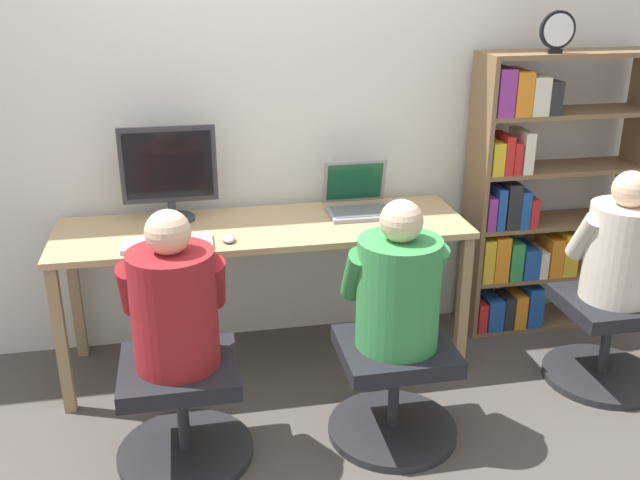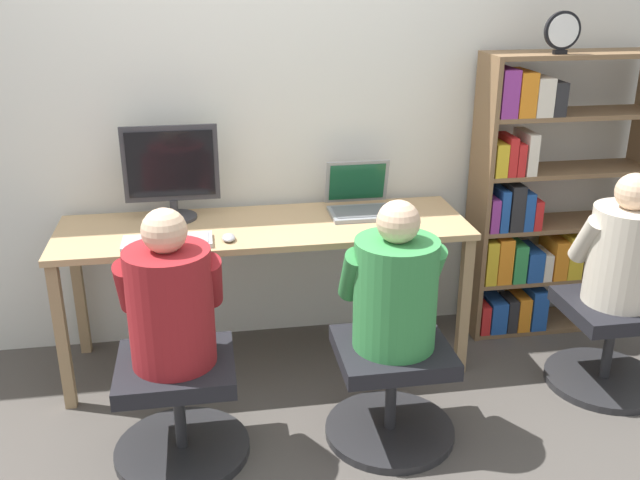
% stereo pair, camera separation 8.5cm
% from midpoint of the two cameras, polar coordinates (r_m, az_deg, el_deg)
% --- Properties ---
extents(ground_plane, '(14.00, 14.00, 0.00)m').
position_cam_midpoint_polar(ground_plane, '(3.49, -2.97, -12.04)').
color(ground_plane, '#4C4742').
extents(wall_back, '(10.00, 0.05, 2.60)m').
position_cam_midpoint_polar(wall_back, '(3.62, -4.59, 11.45)').
color(wall_back, silver).
rests_on(wall_back, ground_plane).
extents(desk, '(1.96, 0.59, 0.75)m').
position_cam_midpoint_polar(desk, '(3.44, -3.75, -0.01)').
color(desk, tan).
rests_on(desk, ground_plane).
extents(desktop_monitor, '(0.45, 0.22, 0.46)m').
position_cam_midpoint_polar(desktop_monitor, '(3.48, -11.12, 5.29)').
color(desktop_monitor, '#333338').
rests_on(desktop_monitor, desk).
extents(laptop, '(0.32, 0.29, 0.25)m').
position_cam_midpoint_polar(laptop, '(3.57, 3.95, 3.02)').
color(laptop, gray).
rests_on(laptop, desk).
extents(keyboard, '(0.40, 0.17, 0.03)m').
position_cam_midpoint_polar(keyboard, '(3.23, -11.38, -0.12)').
color(keyboard, '#B2B2B7').
rests_on(keyboard, desk).
extents(computer_mouse_by_keyboard, '(0.06, 0.09, 0.03)m').
position_cam_midpoint_polar(computer_mouse_by_keyboard, '(3.23, -6.58, 0.19)').
color(computer_mouse_by_keyboard, '#99999E').
rests_on(computer_mouse_by_keyboard, desk).
extents(office_chair_left, '(0.56, 0.56, 0.44)m').
position_cam_midpoint_polar(office_chair_left, '(3.02, -10.41, -12.93)').
color(office_chair_left, '#262628').
rests_on(office_chair_left, ground_plane).
extents(office_chair_right, '(0.56, 0.56, 0.44)m').
position_cam_midpoint_polar(office_chair_right, '(3.11, 6.52, -11.69)').
color(office_chair_right, '#262628').
rests_on(office_chair_right, ground_plane).
extents(person_at_monitor, '(0.41, 0.34, 0.64)m').
position_cam_midpoint_polar(person_at_monitor, '(2.79, -11.05, -4.70)').
color(person_at_monitor, maroon).
rests_on(person_at_monitor, office_chair_left).
extents(person_at_laptop, '(0.42, 0.34, 0.63)m').
position_cam_midpoint_polar(person_at_laptop, '(2.88, 6.88, -3.74)').
color(person_at_laptop, '#388C47').
rests_on(person_at_laptop, office_chair_right).
extents(bookshelf, '(0.93, 0.28, 1.51)m').
position_cam_midpoint_polar(bookshelf, '(3.96, 17.59, 2.42)').
color(bookshelf, brown).
rests_on(bookshelf, ground_plane).
extents(desk_clock, '(0.18, 0.03, 0.20)m').
position_cam_midpoint_polar(desk_clock, '(3.72, 19.47, 15.45)').
color(desk_clock, black).
rests_on(desk_clock, bookshelf).
extents(office_chair_side, '(0.56, 0.56, 0.44)m').
position_cam_midpoint_polar(office_chair_side, '(3.72, 22.77, -7.46)').
color(office_chair_side, '#262628').
rests_on(office_chair_side, ground_plane).
extents(person_near_shelf, '(0.40, 0.33, 0.62)m').
position_cam_midpoint_polar(person_near_shelf, '(3.53, 23.80, -0.69)').
color(person_near_shelf, beige).
rests_on(person_near_shelf, office_chair_side).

